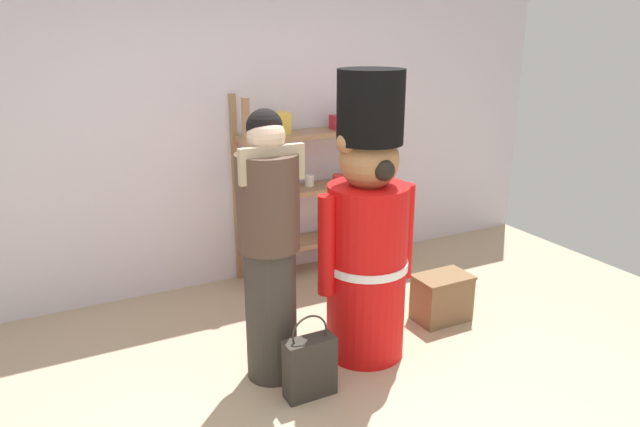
{
  "coord_description": "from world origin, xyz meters",
  "views": [
    {
      "loc": [
        -1.36,
        -2.28,
        2.04
      ],
      "look_at": [
        0.14,
        0.63,
        1.0
      ],
      "focal_mm": 32.69,
      "sensor_mm": 36.0,
      "label": 1
    }
  ],
  "objects": [
    {
      "name": "shopping_bag",
      "position": [
        -0.08,
        0.34,
        0.19
      ],
      "size": [
        0.3,
        0.13,
        0.52
      ],
      "color": "#332D28",
      "rests_on": "ground_plane"
    },
    {
      "name": "person_shopper",
      "position": [
        -0.18,
        0.64,
        0.84
      ],
      "size": [
        0.38,
        0.36,
        1.63
      ],
      "color": "#38332D",
      "rests_on": "ground_plane"
    },
    {
      "name": "display_crate",
      "position": [
        1.19,
        0.73,
        0.17
      ],
      "size": [
        0.4,
        0.27,
        0.35
      ],
      "color": "brown",
      "rests_on": "ground_plane"
    },
    {
      "name": "ground_plane",
      "position": [
        0.0,
        0.0,
        0.0
      ],
      "size": [
        6.4,
        6.4,
        0.0
      ],
      "primitive_type": "plane",
      "color": "tan"
    },
    {
      "name": "merchandise_shelf",
      "position": [
        0.74,
        1.98,
        0.79
      ],
      "size": [
        1.27,
        0.35,
        1.56
      ],
      "color": "#93704C",
      "rests_on": "ground_plane"
    },
    {
      "name": "back_wall",
      "position": [
        0.0,
        2.2,
        1.3
      ],
      "size": [
        6.4,
        0.12,
        2.6
      ],
      "primitive_type": "cube",
      "color": "silver",
      "rests_on": "ground_plane"
    },
    {
      "name": "teddy_bear_guard",
      "position": [
        0.46,
        0.61,
        0.83
      ],
      "size": [
        0.68,
        0.52,
        1.82
      ],
      "color": "red",
      "rests_on": "ground_plane"
    }
  ]
}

